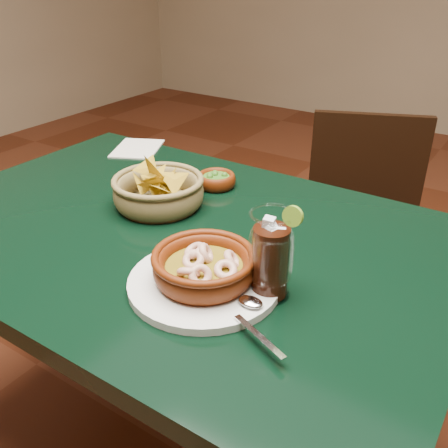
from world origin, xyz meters
The scene contains 8 objects.
dining_table centered at (0.00, 0.00, 0.65)m, with size 1.20×0.80×0.75m.
dining_chair centered at (0.20, 0.70, 0.46)m, with size 0.50×0.50×0.84m.
shrimp_plate centered at (0.18, -0.14, 0.78)m, with size 0.35×0.27×0.08m.
chip_basket centered at (-0.10, 0.06, 0.79)m, with size 0.24×0.24×0.15m.
guacamole_ramekin centered at (-0.05, 0.23, 0.77)m, with size 0.12×0.12×0.04m.
cola_drink centered at (0.28, -0.10, 0.83)m, with size 0.16×0.16×0.18m.
glass_ashtray centered at (-0.18, 0.10, 0.76)m, with size 0.11×0.11×0.03m.
paper_menu centered at (-0.41, 0.33, 0.75)m, with size 0.19×0.21×0.00m.
Camera 1 is at (0.61, -0.73, 1.27)m, focal length 40.00 mm.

